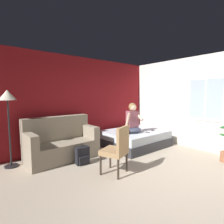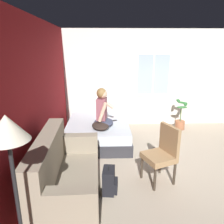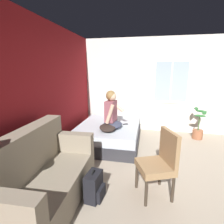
# 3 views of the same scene
# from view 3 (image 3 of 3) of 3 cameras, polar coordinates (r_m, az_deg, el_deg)

# --- Properties ---
(ground_plane) EXTENTS (40.00, 40.00, 0.00)m
(ground_plane) POSITION_cam_3_polar(r_m,az_deg,el_deg) (3.46, 28.87, -19.63)
(ground_plane) COLOR tan
(wall_back_accent) EXTENTS (9.94, 0.16, 2.70)m
(wall_back_accent) POSITION_cam_3_polar(r_m,az_deg,el_deg) (3.41, -23.35, 4.85)
(wall_back_accent) COLOR maroon
(wall_back_accent) RESTS_ON ground
(wall_side_with_window) EXTENTS (0.19, 7.20, 2.70)m
(wall_side_with_window) POSITION_cam_3_polar(r_m,az_deg,el_deg) (5.44, 22.71, 7.78)
(wall_side_with_window) COLOR silver
(wall_side_with_window) RESTS_ON ground
(bed) EXTENTS (1.83, 1.50, 0.48)m
(bed) POSITION_cam_3_polar(r_m,az_deg,el_deg) (4.44, -1.01, -7.11)
(bed) COLOR #2D2D33
(bed) RESTS_ON ground
(couch) EXTENTS (1.73, 0.88, 1.04)m
(couch) POSITION_cam_3_polar(r_m,az_deg,el_deg) (2.66, -21.77, -19.46)
(couch) COLOR gray
(couch) RESTS_ON ground
(side_chair) EXTENTS (0.60, 0.60, 0.98)m
(side_chair) POSITION_cam_3_polar(r_m,az_deg,el_deg) (2.68, 15.30, -15.26)
(side_chair) COLOR #382D23
(side_chair) RESTS_ON ground
(person_seated) EXTENTS (0.58, 0.51, 0.88)m
(person_seated) POSITION_cam_3_polar(r_m,az_deg,el_deg) (4.01, -0.11, -0.38)
(person_seated) COLOR #383D51
(person_seated) RESTS_ON bed
(backpack) EXTENTS (0.32, 0.26, 0.46)m
(backpack) POSITION_cam_3_polar(r_m,az_deg,el_deg) (2.70, -5.80, -23.08)
(backpack) COLOR black
(backpack) RESTS_ON ground
(throw_pillow) EXTENTS (0.57, 0.49, 0.14)m
(throw_pillow) POSITION_cam_3_polar(r_m,az_deg,el_deg) (3.91, -1.46, -5.11)
(throw_pillow) COLOR #2D231E
(throw_pillow) RESTS_ON bed
(cell_phone) EXTENTS (0.12, 0.16, 0.01)m
(cell_phone) POSITION_cam_3_polar(r_m,az_deg,el_deg) (4.39, 4.34, -3.94)
(cell_phone) COLOR black
(cell_phone) RESTS_ON bed
(potted_plant) EXTENTS (0.39, 0.37, 0.85)m
(potted_plant) POSITION_cam_3_polar(r_m,az_deg,el_deg) (5.20, 26.37, -4.68)
(potted_plant) COLOR #995B3D
(potted_plant) RESTS_ON ground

